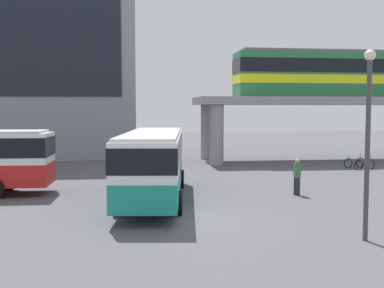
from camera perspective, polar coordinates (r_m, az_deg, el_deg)
The scene contains 9 objects.
ground_plane at distance 28.76m, azimuth -2.79°, elevation -4.39°, with size 120.00×120.00×0.00m, color #515156.
station_building at distance 47.38m, azimuth -21.38°, elevation 10.66°, with size 23.36×10.69×19.70m.
elevated_platform at distance 43.08m, azimuth 20.50°, elevation 4.19°, with size 29.55×5.97×5.24m.
train at distance 42.44m, azimuth 18.63°, elevation 7.93°, with size 19.93×2.96×3.84m.
bus_main at distance 22.42m, azimuth -4.63°, elevation -1.71°, with size 3.87×11.27×3.22m.
bicycle_red at distance 35.97m, azimuth 19.88°, elevation -2.33°, with size 1.75×0.49×1.04m.
bicycle_green at distance 36.97m, azimuth 18.78°, elevation -2.13°, with size 1.77×0.37×1.04m.
pedestrian_waiting_near_stop at distance 24.46m, azimuth 12.40°, elevation -3.94°, with size 0.32×0.41×1.83m.
lamp_post at distance 16.37m, azimuth 20.24°, elevation 1.70°, with size 0.36×0.36×6.18m.
Camera 1 is at (-2.27, -18.34, 4.30)m, focal length 44.76 mm.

